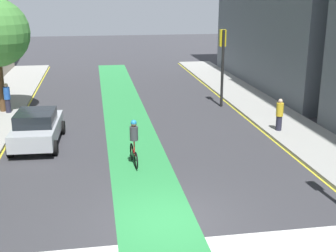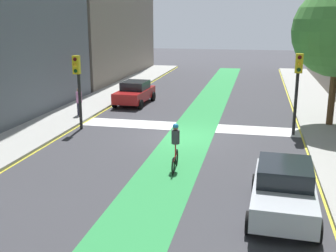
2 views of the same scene
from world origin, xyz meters
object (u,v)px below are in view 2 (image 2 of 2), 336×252
object	(u,v)px
traffic_signal_near_left	(298,79)
cyclist_in_lane	(175,146)
traffic_signal_near_right	(78,78)
pedestrian_sidewalk_right_b	(79,102)
car_red_right_near	(135,93)
car_silver_left_far	(284,189)

from	to	relation	value
traffic_signal_near_left	cyclist_in_lane	world-z (taller)	traffic_signal_near_left
traffic_signal_near_left	traffic_signal_near_right	bearing A→B (deg)	6.36
traffic_signal_near_left	pedestrian_sidewalk_right_b	world-z (taller)	traffic_signal_near_left
car_red_right_near	cyclist_in_lane	bearing A→B (deg)	113.57
traffic_signal_near_right	traffic_signal_near_left	bearing A→B (deg)	-173.64
car_silver_left_far	pedestrian_sidewalk_right_b	world-z (taller)	pedestrian_sidewalk_right_b
car_silver_left_far	pedestrian_sidewalk_right_b	distance (m)	15.49
traffic_signal_near_left	cyclist_in_lane	size ratio (longest dim) A/B	2.24
cyclist_in_lane	pedestrian_sidewalk_right_b	distance (m)	10.47
car_red_right_near	pedestrian_sidewalk_right_b	bearing A→B (deg)	65.50
car_silver_left_far	cyclist_in_lane	distance (m)	5.05
car_red_right_near	cyclist_in_lane	xyz separation A→B (m)	(-5.26, 12.05, 0.17)
traffic_signal_near_right	traffic_signal_near_left	xyz separation A→B (m)	(-11.15, -1.24, 0.13)
pedestrian_sidewalk_right_b	traffic_signal_near_right	bearing A→B (deg)	114.36
car_silver_left_far	cyclist_in_lane	bearing A→B (deg)	-37.83
traffic_signal_near_right	car_red_right_near	xyz separation A→B (m)	(-0.93, -7.17, -1.98)
car_red_right_near	pedestrian_sidewalk_right_b	world-z (taller)	pedestrian_sidewalk_right_b
traffic_signal_near_left	cyclist_in_lane	xyz separation A→B (m)	(4.97, 6.13, -1.95)
traffic_signal_near_left	pedestrian_sidewalk_right_b	distance (m)	12.54
traffic_signal_near_right	cyclist_in_lane	world-z (taller)	traffic_signal_near_right
traffic_signal_near_right	car_silver_left_far	size ratio (longest dim) A/B	0.92
cyclist_in_lane	car_red_right_near	bearing A→B (deg)	-66.43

